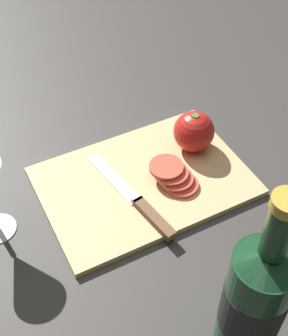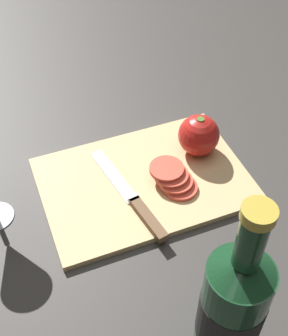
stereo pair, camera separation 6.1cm
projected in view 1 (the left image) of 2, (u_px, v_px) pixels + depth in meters
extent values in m
plane|color=#383533|center=(131.00, 182.00, 0.89)|extent=(3.00, 3.00, 0.00)
cube|color=tan|center=(144.00, 181.00, 0.88)|extent=(0.38, 0.26, 0.01)
cylinder|color=#14381E|center=(253.00, 303.00, 0.61)|extent=(0.08, 0.08, 0.20)
cone|color=#14381E|center=(270.00, 257.00, 0.53)|extent=(0.08, 0.08, 0.02)
cylinder|color=#14381E|center=(279.00, 231.00, 0.50)|extent=(0.03, 0.03, 0.08)
cylinder|color=#B29933|center=(288.00, 203.00, 0.46)|extent=(0.04, 0.04, 0.01)
cylinder|color=black|center=(253.00, 305.00, 0.61)|extent=(0.09, 0.09, 0.08)
sphere|color=red|center=(194.00, 132.00, 0.91)|extent=(0.08, 0.08, 0.08)
cylinder|color=#47702D|center=(195.00, 117.00, 0.89)|extent=(0.01, 0.01, 0.01)
cube|color=silver|center=(113.00, 178.00, 0.88)|extent=(0.05, 0.15, 0.00)
cube|color=silver|center=(137.00, 200.00, 0.83)|extent=(0.02, 0.01, 0.01)
cube|color=brown|center=(154.00, 218.00, 0.81)|extent=(0.04, 0.10, 0.01)
cylinder|color=#DB4C38|center=(181.00, 185.00, 0.87)|extent=(0.06, 0.06, 0.01)
cylinder|color=#DB4C38|center=(176.00, 179.00, 0.87)|extent=(0.06, 0.06, 0.01)
cylinder|color=#DB4C38|center=(171.00, 173.00, 0.87)|extent=(0.06, 0.06, 0.01)
cylinder|color=#DB4C38|center=(166.00, 167.00, 0.87)|extent=(0.06, 0.06, 0.01)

